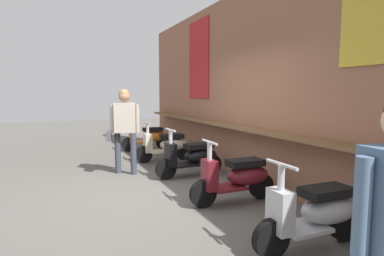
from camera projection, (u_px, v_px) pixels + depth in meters
ground_plane at (154, 195)px, 5.17m from camera, size 30.82×30.82×0.00m
market_stall_facade at (260, 85)px, 5.78m from camera, size 11.01×0.61×3.59m
scooter_orange at (149, 137)px, 9.20m from camera, size 0.48×1.40×0.97m
scooter_cream at (167, 145)px, 7.74m from camera, size 0.46×1.40×0.97m
scooter_black at (193, 157)px, 6.33m from camera, size 0.46×1.40×0.97m
scooter_maroon at (238, 177)px, 4.81m from camera, size 0.46×1.40×0.97m
scooter_silver at (317, 212)px, 3.39m from camera, size 0.46×1.40×0.97m
shopper_browsing at (124, 122)px, 6.45m from camera, size 0.37×0.68×1.73m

